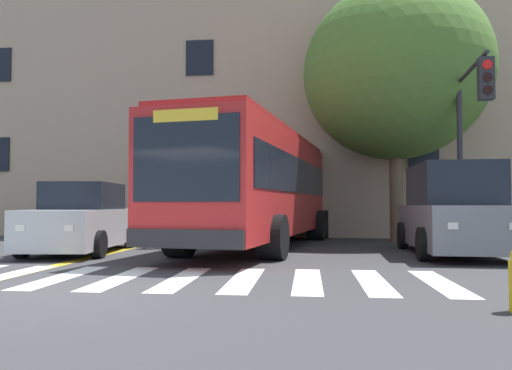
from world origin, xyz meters
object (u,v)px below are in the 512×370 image
object	(u,v)px
car_silver_near_lane	(83,221)
traffic_light_overhead	(216,146)
car_teal_behind_bus	(266,213)
city_bus	(266,186)
street_tree_curbside_large	(395,72)
car_grey_far_lane	(452,212)
traffic_light_near_corner	(470,120)

from	to	relation	value
car_silver_near_lane	traffic_light_overhead	size ratio (longest dim) A/B	0.99
car_teal_behind_bus	city_bus	bearing A→B (deg)	-84.42
car_silver_near_lane	street_tree_curbside_large	distance (m)	11.37
traffic_light_overhead	car_grey_far_lane	bearing A→B (deg)	-24.39
car_teal_behind_bus	traffic_light_near_corner	xyz separation A→B (m)	(6.70, -12.57, 2.69)
car_teal_behind_bus	traffic_light_near_corner	distance (m)	14.50
car_grey_far_lane	traffic_light_overhead	xyz separation A→B (m)	(-6.70, 3.04, 2.12)
car_teal_behind_bus	traffic_light_overhead	bearing A→B (deg)	-93.69
city_bus	car_grey_far_lane	world-z (taller)	city_bus
city_bus	traffic_light_near_corner	xyz separation A→B (m)	(5.63, -1.62, 1.68)
traffic_light_overhead	car_teal_behind_bus	bearing A→B (deg)	86.31
city_bus	car_teal_behind_bus	xyz separation A→B (m)	(-1.07, 10.96, -1.00)
traffic_light_near_corner	street_tree_curbside_large	distance (m)	4.67
car_teal_behind_bus	street_tree_curbside_large	size ratio (longest dim) A/B	0.47
car_silver_near_lane	street_tree_curbside_large	size ratio (longest dim) A/B	0.53
car_silver_near_lane	traffic_light_near_corner	size ratio (longest dim) A/B	0.90
car_teal_behind_bus	traffic_light_overhead	distance (m)	10.49
street_tree_curbside_large	traffic_light_overhead	bearing A→B (deg)	-166.53
street_tree_curbside_large	car_teal_behind_bus	bearing A→B (deg)	121.52
car_grey_far_lane	street_tree_curbside_large	bearing A→B (deg)	98.54
traffic_light_near_corner	city_bus	bearing A→B (deg)	163.98
traffic_light_near_corner	car_silver_near_lane	bearing A→B (deg)	-173.63
city_bus	traffic_light_overhead	size ratio (longest dim) A/B	2.62
street_tree_curbside_large	car_silver_near_lane	bearing A→B (deg)	-150.89
city_bus	car_silver_near_lane	world-z (taller)	city_bus
traffic_light_near_corner	traffic_light_overhead	world-z (taller)	traffic_light_near_corner
street_tree_curbside_large	city_bus	bearing A→B (deg)	-152.83
car_silver_near_lane	street_tree_curbside_large	bearing A→B (deg)	29.11
traffic_light_overhead	traffic_light_near_corner	bearing A→B (deg)	-17.91
car_grey_far_lane	traffic_light_overhead	size ratio (longest dim) A/B	1.04
traffic_light_overhead	street_tree_curbside_large	bearing A→B (deg)	13.47
car_teal_behind_bus	street_tree_curbside_large	xyz separation A→B (m)	(5.37, -8.75, 5.03)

